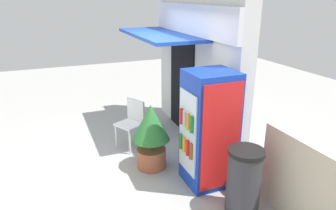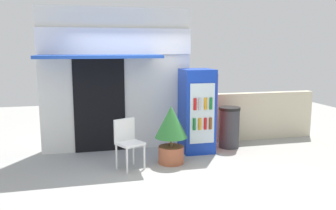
% 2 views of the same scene
% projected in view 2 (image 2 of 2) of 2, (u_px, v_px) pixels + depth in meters
% --- Properties ---
extents(ground, '(16.00, 16.00, 0.00)m').
position_uv_depth(ground, '(146.00, 172.00, 6.24)').
color(ground, '#A3A39E').
extents(storefront_building, '(3.17, 1.27, 3.01)m').
position_uv_depth(storefront_building, '(115.00, 78.00, 7.43)').
color(storefront_building, silver).
rests_on(storefront_building, ground).
extents(drink_cooler, '(0.67, 0.74, 1.75)m').
position_uv_depth(drink_cooler, '(197.00, 111.00, 7.36)').
color(drink_cooler, '#1438B2').
rests_on(drink_cooler, ground).
extents(plastic_chair, '(0.56, 0.55, 0.91)m').
position_uv_depth(plastic_chair, '(128.00, 139.00, 6.34)').
color(plastic_chair, white).
rests_on(plastic_chair, ground).
extents(potted_plant_near_shop, '(0.62, 0.62, 1.11)m').
position_uv_depth(potted_plant_near_shop, '(171.00, 130.00, 6.60)').
color(potted_plant_near_shop, '#AD5B3D').
rests_on(potted_plant_near_shop, ground).
extents(trash_bin, '(0.47, 0.47, 0.90)m').
position_uv_depth(trash_bin, '(229.00, 127.00, 7.71)').
color(trash_bin, '#38383D').
rests_on(trash_bin, ground).
extents(stone_boundary_wall, '(2.57, 0.20, 1.13)m').
position_uv_depth(stone_boundary_wall, '(262.00, 116.00, 8.46)').
color(stone_boundary_wall, beige).
rests_on(stone_boundary_wall, ground).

